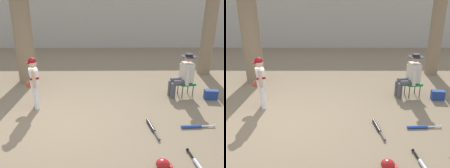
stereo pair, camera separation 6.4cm
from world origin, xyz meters
TOP-DOWN VIEW (x-y plane):
  - ground_plane at (0.00, 0.00)m, footprint 60.00×60.00m
  - concrete_back_wall at (0.00, 7.47)m, footprint 18.00×0.36m
  - young_ballplayer at (-0.81, 0.82)m, footprint 0.46×0.56m
  - folding_stool at (3.13, 1.52)m, footprint 0.46×0.46m
  - seated_spectator at (3.03, 1.50)m, footprint 0.68×0.54m
  - handbag_beside_stool at (3.76, 1.27)m, footprint 0.36×0.22m
  - bat_black_composite at (1.93, -0.22)m, footprint 0.18×0.80m
  - bat_aluminum_silver at (2.53, -1.48)m, footprint 0.16×0.73m
  - bat_blue_youth at (2.85, -0.21)m, footprint 0.75×0.10m
  - batting_helmet_red at (1.92, -1.47)m, footprint 0.28×0.22m

SIDE VIEW (x-z plane):
  - ground_plane at x=0.00m, z-range 0.00..0.00m
  - bat_black_composite at x=1.93m, z-range 0.00..0.07m
  - bat_aluminum_silver at x=2.53m, z-range 0.00..0.07m
  - bat_blue_youth at x=2.85m, z-range 0.00..0.07m
  - batting_helmet_red at x=1.92m, z-range -0.01..0.15m
  - handbag_beside_stool at x=3.76m, z-range 0.00..0.26m
  - folding_stool at x=3.13m, z-range 0.16..0.57m
  - seated_spectator at x=3.03m, z-range 0.04..1.24m
  - young_ballplayer at x=-0.81m, z-range 0.09..1.40m
  - concrete_back_wall at x=0.00m, z-range 0.00..2.58m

